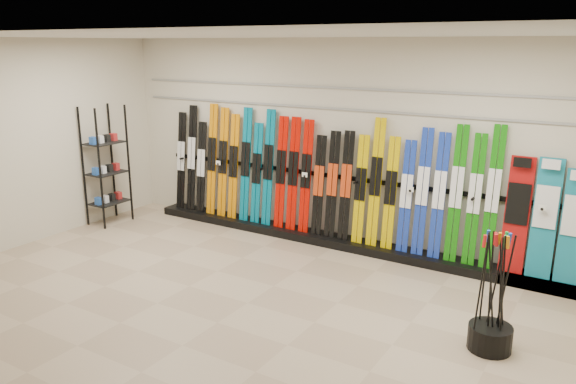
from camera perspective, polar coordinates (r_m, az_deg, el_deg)
The scene contains 12 objects.
floor at distance 6.65m, azimuth -4.13°, elevation -11.19°, with size 8.00×8.00×0.00m, color #9E856D.
back_wall at distance 8.25m, azimuth 5.90°, elevation 4.90°, with size 8.00×8.00×0.00m, color beige.
left_wall at distance 9.05m, azimuth -25.40°, elevation 4.43°, with size 5.00×5.00×0.00m, color beige.
ceiling at distance 5.98m, azimuth -4.68°, elevation 15.62°, with size 8.00×8.00×0.00m, color silver.
ski_rack_base at distance 8.34m, azimuth 6.36°, elevation -5.26°, with size 8.00×0.40×0.12m, color black.
skis at distance 8.41m, azimuth 2.47°, elevation 1.46°, with size 5.38×0.22×1.84m.
snowboards at distance 7.48m, azimuth 27.04°, elevation -2.96°, with size 1.58×0.23×1.50m.
accessory_rack at distance 9.69m, azimuth -17.98°, elevation 2.59°, with size 0.40×0.60×1.95m, color black.
pole_bin at distance 6.02m, azimuth 19.81°, elevation -13.74°, with size 0.42×0.42×0.25m, color black.
ski_poles at distance 5.82m, azimuth 20.19°, elevation -9.47°, with size 0.29×0.29×1.18m.
slatwall_rail_0 at distance 8.16m, azimuth 5.93°, elevation 8.34°, with size 7.60×0.02×0.03m, color gray.
slatwall_rail_1 at distance 8.13m, azimuth 5.99°, elevation 10.44°, with size 7.60×0.02×0.03m, color gray.
Camera 1 is at (3.53, -4.82, 2.92)m, focal length 35.00 mm.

